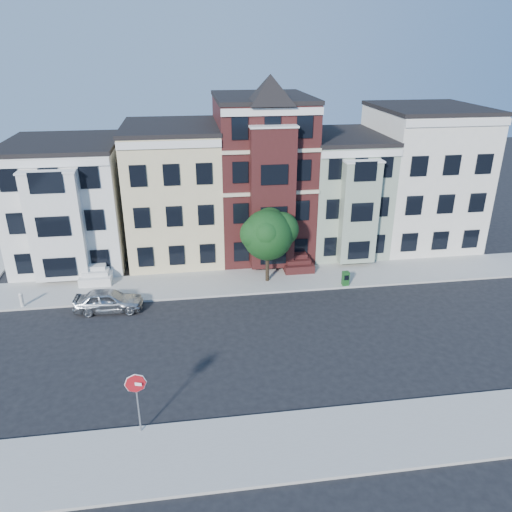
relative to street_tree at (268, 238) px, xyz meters
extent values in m
plane|color=black|center=(0.63, -7.79, -3.41)|extent=(120.00, 120.00, 0.00)
cube|color=#9E9B93|center=(0.63, 0.21, -3.34)|extent=(60.00, 4.00, 0.15)
cube|color=#9E9B93|center=(0.63, -15.79, -3.34)|extent=(60.00, 4.00, 0.15)
cube|color=silver|center=(-14.37, 6.71, 1.09)|extent=(8.00, 9.00, 9.00)
cube|color=beige|center=(-6.37, 6.71, 1.59)|extent=(7.00, 9.00, 10.00)
cube|color=#381414|center=(0.63, 6.71, 2.59)|extent=(7.00, 9.00, 12.00)
cube|color=gray|center=(7.13, 6.71, 1.09)|extent=(6.00, 9.00, 9.00)
cube|color=silver|center=(14.13, 6.71, 2.09)|extent=(8.00, 9.00, 11.00)
imported|color=#A6A9AE|center=(-10.75, -2.59, -2.68)|extent=(4.41, 1.97, 1.47)
cube|color=#1D5A21|center=(5.34, -1.49, -2.75)|extent=(0.46, 0.41, 1.02)
cylinder|color=beige|center=(-16.37, -1.49, -2.88)|extent=(0.36, 0.36, 0.77)
camera|label=1|loc=(-5.40, -31.84, 12.59)|focal=35.00mm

